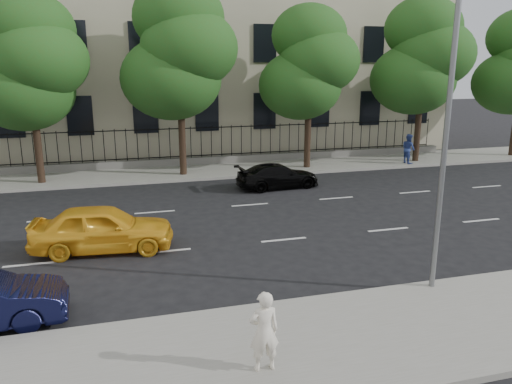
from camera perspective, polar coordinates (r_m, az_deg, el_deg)
ground at (r=14.98m, az=6.30°, el=-8.61°), size 120.00×120.00×0.00m
near_sidewalk at (r=11.73m, az=13.82°, el=-15.51°), size 60.00×4.00×0.15m
far_sidewalk at (r=27.87m, az=-4.42°, el=2.50°), size 60.00×4.00×0.15m
lane_markings at (r=19.19m, az=1.04°, el=-3.25°), size 49.60×4.62×0.01m
masonry_building at (r=36.22m, az=-7.66°, el=19.41°), size 34.60×12.11×18.50m
iron_fence at (r=29.40m, az=-5.09°, el=4.25°), size 30.00×0.50×2.20m
street_light at (r=13.46m, az=19.92°, el=10.63°), size 0.25×3.32×8.05m
tree_b at (r=26.37m, az=-24.39°, el=13.23°), size 5.53×5.12×8.97m
tree_c at (r=26.32m, az=-8.76°, el=15.56°), size 5.89×5.50×9.80m
tree_d at (r=28.06m, az=6.08°, el=14.40°), size 5.34×4.94×8.84m
tree_e at (r=31.32m, az=18.50°, el=14.42°), size 5.71×5.31×9.46m
yellow_taxi at (r=16.69m, az=-17.13°, el=-3.97°), size 4.59×2.24×1.51m
black_sedan at (r=24.07m, az=2.51°, el=1.85°), size 4.17×2.00×1.17m
woman_near at (r=9.77m, az=0.92°, el=-15.63°), size 0.60×0.40×1.62m
pedestrian_far at (r=30.59m, az=17.02°, el=4.77°), size 0.73×0.90×1.72m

